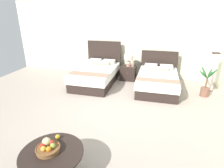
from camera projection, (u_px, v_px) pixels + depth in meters
ground_plane at (111, 115)px, 4.63m from camera, size 9.86×10.17×0.02m
wall_back at (132, 39)px, 7.07m from camera, size 9.86×0.12×2.84m
bed_near_window at (97, 74)px, 6.60m from camera, size 1.32×2.16×1.36m
bed_near_corner at (157, 80)px, 6.11m from camera, size 1.29×2.03×1.09m
nightstand at (128, 73)px, 6.95m from camera, size 0.55×0.49×0.52m
table_lamp at (129, 58)px, 6.77m from camera, size 0.34×0.34×0.43m
vase at (133, 65)px, 6.76m from camera, size 0.09×0.09×0.14m
coffee_table at (52, 157)px, 2.80m from camera, size 0.95×0.95×0.46m
fruit_bowl at (48, 148)px, 2.76m from camera, size 0.36×0.36×0.19m
loose_apple at (58, 137)px, 3.04m from camera, size 0.08×0.08×0.08m
floor_lamp_corner at (212, 72)px, 5.87m from camera, size 0.21×0.21×1.25m
potted_palm at (205, 87)px, 5.56m from camera, size 0.49×0.47×0.90m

